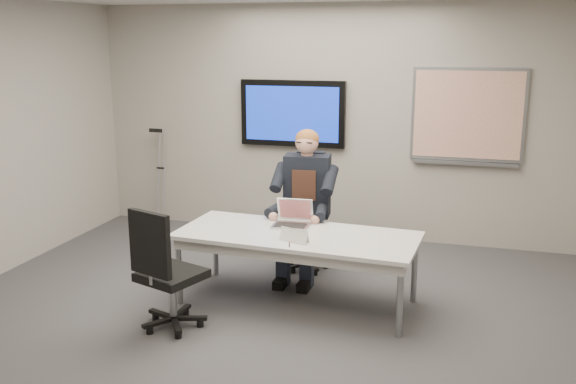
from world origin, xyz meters
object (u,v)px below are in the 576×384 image
(laptop, at_px, (293,219))
(conference_table, at_px, (297,242))
(office_chair_near, at_px, (168,292))
(seated_person, at_px, (302,219))
(office_chair_far, at_px, (307,241))

(laptop, bearing_deg, conference_table, -68.79)
(office_chair_near, xyz_separation_m, laptop, (0.77, 1.08, 0.40))
(seated_person, xyz_separation_m, laptop, (0.02, -0.42, 0.13))
(conference_table, relative_size, seated_person, 1.48)
(office_chair_far, bearing_deg, office_chair_near, -132.98)
(office_chair_far, distance_m, office_chair_near, 1.91)
(seated_person, bearing_deg, office_chair_far, 87.11)
(office_chair_far, distance_m, laptop, 0.81)
(seated_person, distance_m, laptop, 0.44)
(office_chair_near, distance_m, laptop, 1.39)
(office_chair_far, height_order, laptop, office_chair_far)
(conference_table, distance_m, laptop, 0.31)
(office_chair_far, height_order, office_chair_near, office_chair_near)
(conference_table, height_order, office_chair_near, office_chair_near)
(laptop, bearing_deg, office_chair_far, 89.48)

